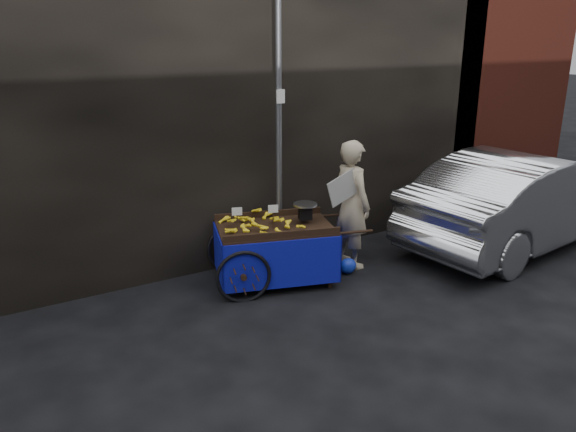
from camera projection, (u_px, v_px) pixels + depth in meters
ground at (311, 304)px, 6.96m from camera, size 80.00×80.00×0.00m
building_wall at (241, 81)px, 8.49m from camera, size 13.50×2.00×5.00m
street_pole at (279, 126)px, 7.54m from camera, size 0.12×0.10×4.00m
banana_cart at (272, 232)px, 7.38m from camera, size 2.26×1.49×1.13m
vendor at (352, 204)px, 7.85m from camera, size 0.79×0.68×1.82m
plastic_bag at (348, 266)px, 7.80m from camera, size 0.25×0.20×0.22m
parked_car at (524, 199)px, 8.74m from camera, size 4.62×2.06×1.47m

